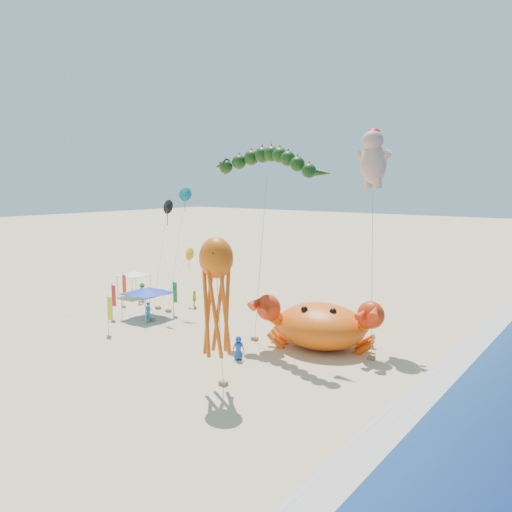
{
  "coord_description": "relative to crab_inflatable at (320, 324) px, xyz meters",
  "views": [
    {
      "loc": [
        20.87,
        -28.01,
        12.02
      ],
      "look_at": [
        -2.0,
        2.0,
        6.5
      ],
      "focal_mm": 35.0,
      "sensor_mm": 36.0,
      "label": 1
    }
  ],
  "objects": [
    {
      "name": "ground",
      "position": [
        -3.12,
        -3.01,
        -1.78
      ],
      "size": [
        320.0,
        320.0,
        0.0
      ],
      "primitive_type": "plane",
      "color": "#D1B784",
      "rests_on": "ground"
    },
    {
      "name": "feather_flags",
      "position": [
        -17.82,
        -2.93,
        0.23
      ],
      "size": [
        7.54,
        7.33,
        3.2
      ],
      "color": "gray",
      "rests_on": "ground"
    },
    {
      "name": "octopus_kite",
      "position": [
        -0.93,
        -10.23,
        4.35
      ],
      "size": [
        2.05,
        1.84,
        9.02
      ],
      "color": "#E7580C",
      "rests_on": "ground"
    },
    {
      "name": "beachgoers",
      "position": [
        -16.61,
        -0.07,
        -0.91
      ],
      "size": [
        20.13,
        9.57,
        1.81
      ],
      "color": "silver",
      "rests_on": "ground"
    },
    {
      "name": "cherub_kite",
      "position": [
        1.59,
        4.79,
        12.19
      ],
      "size": [
        3.83,
        5.95,
        16.1
      ],
      "color": "#E0A289",
      "rests_on": "ground"
    },
    {
      "name": "small_kites",
      "position": [
        -16.45,
        1.81,
        5.98
      ],
      "size": [
        2.95,
        7.59,
        11.66
      ],
      "color": "black",
      "rests_on": "ground"
    },
    {
      "name": "canopy_blue",
      "position": [
        -16.58,
        -2.1,
        0.66
      ],
      "size": [
        3.82,
        3.82,
        2.71
      ],
      "color": "gray",
      "rests_on": "ground"
    },
    {
      "name": "canopy_white",
      "position": [
        -24.62,
        2.89,
        0.66
      ],
      "size": [
        2.99,
        2.99,
        2.71
      ],
      "color": "gray",
      "rests_on": "ground"
    },
    {
      "name": "dragon_kite",
      "position": [
        -4.59,
        -0.53,
        11.51
      ],
      "size": [
        10.17,
        2.23,
        14.41
      ],
      "color": "#14340E",
      "rests_on": "ground"
    },
    {
      "name": "foam_strip",
      "position": [
        8.88,
        -3.01,
        -1.77
      ],
      "size": [
        320.0,
        320.0,
        0.0
      ],
      "primitive_type": "plane",
      "color": "silver",
      "rests_on": "ground"
    },
    {
      "name": "crab_inflatable",
      "position": [
        0.0,
        0.0,
        0.0
      ],
      "size": [
        9.21,
        7.68,
        4.04
      ],
      "color": "#FA5B0D",
      "rests_on": "ground"
    }
  ]
}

